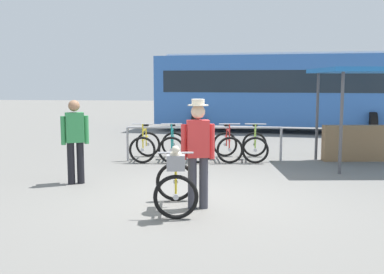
{
  "coord_description": "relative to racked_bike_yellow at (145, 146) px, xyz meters",
  "views": [
    {
      "loc": [
        0.61,
        -7.49,
        1.99
      ],
      "look_at": [
        -0.14,
        0.58,
        1.0
      ],
      "focal_mm": 42.45,
      "sensor_mm": 36.0,
      "label": 1
    }
  ],
  "objects": [
    {
      "name": "racked_bike_lime",
      "position": [
        2.79,
        0.23,
        0.0
      ],
      "size": [
        0.68,
        1.11,
        0.97
      ],
      "color": "black",
      "rests_on": "ground"
    },
    {
      "name": "bus_distant",
      "position": [
        4.17,
        7.2,
        1.37
      ],
      "size": [
        10.23,
        4.22,
        3.08
      ],
      "color": "#3366B7",
      "rests_on": "ground"
    },
    {
      "name": "pedestrian_with_backpack",
      "position": [
        -0.82,
        -2.82,
        0.57
      ],
      "size": [
        0.48,
        0.43,
        1.64
      ],
      "color": "black",
      "rests_on": "ground"
    },
    {
      "name": "racked_bike_yellow",
      "position": [
        0.0,
        0.0,
        0.0
      ],
      "size": [
        0.72,
        1.13,
        0.97
      ],
      "color": "black",
      "rests_on": "ground"
    },
    {
      "name": "bike_rack_rail",
      "position": [
        1.51,
        -0.06,
        0.32
      ],
      "size": [
        3.9,
        0.37,
        0.88
      ],
      "color": "#99999E",
      "rests_on": "ground"
    },
    {
      "name": "racked_bike_orange",
      "position": [
        1.4,
        0.11,
        -0.0
      ],
      "size": [
        0.73,
        1.15,
        0.98
      ],
      "color": "black",
      "rests_on": "ground"
    },
    {
      "name": "ground_plane",
      "position": [
        1.65,
        -3.82,
        -0.37
      ],
      "size": [
        80.0,
        80.0,
        0.0
      ],
      "primitive_type": "plane",
      "color": "slate"
    },
    {
      "name": "racked_bike_red",
      "position": [
        2.09,
        0.17,
        0.0
      ],
      "size": [
        0.8,
        1.16,
        0.97
      ],
      "color": "black",
      "rests_on": "ground"
    },
    {
      "name": "featured_bicycle",
      "position": [
        1.38,
        -4.57,
        0.12
      ],
      "size": [
        0.8,
        1.24,
        1.09
      ],
      "color": "black",
      "rests_on": "ground"
    },
    {
      "name": "market_stall",
      "position": [
        5.71,
        -0.01,
        1.03
      ],
      "size": [
        3.33,
        2.62,
        2.3
      ],
      "color": "#4C4C51",
      "rests_on": "ground"
    },
    {
      "name": "person_with_featured_bike",
      "position": [
        1.7,
        -4.35,
        0.58
      ],
      "size": [
        0.52,
        0.32,
        1.72
      ],
      "color": "#383842",
      "rests_on": "ground"
    },
    {
      "name": "racked_bike_teal",
      "position": [
        0.7,
        0.06,
        0.0
      ],
      "size": [
        0.74,
        1.13,
        0.97
      ],
      "color": "black",
      "rests_on": "ground"
    }
  ]
}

